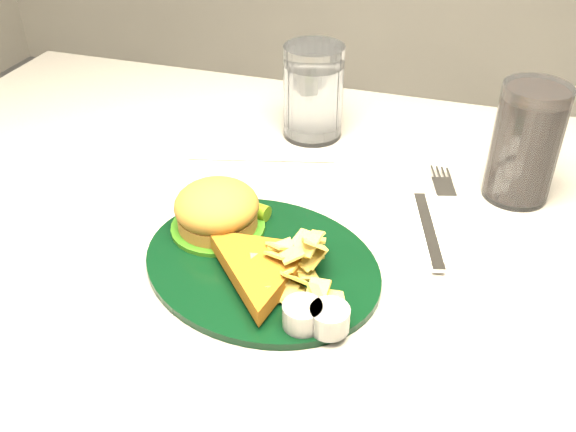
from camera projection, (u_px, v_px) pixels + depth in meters
The scene contains 6 objects.
table at pixel (285, 425), 0.97m from camera, with size 1.20×0.80×0.75m, color #ABA49A, non-canonical shape.
dinner_plate at pixel (261, 245), 0.67m from camera, with size 0.27×0.22×0.06m, color black, non-canonical shape.
water_glass at pixel (313, 92), 0.90m from camera, with size 0.08×0.08×0.13m, color silver.
cola_glass at pixel (526, 143), 0.76m from camera, with size 0.08×0.08×0.15m, color black.
fork_napkin at pixel (430, 224), 0.74m from camera, with size 0.15×0.19×0.01m, color white, non-canonical shape.
wrapped_straw at pixel (262, 158), 0.87m from camera, with size 0.20×0.07×0.01m, color white, non-canonical shape.
Camera 1 is at (0.19, -0.58, 1.19)m, focal length 40.00 mm.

